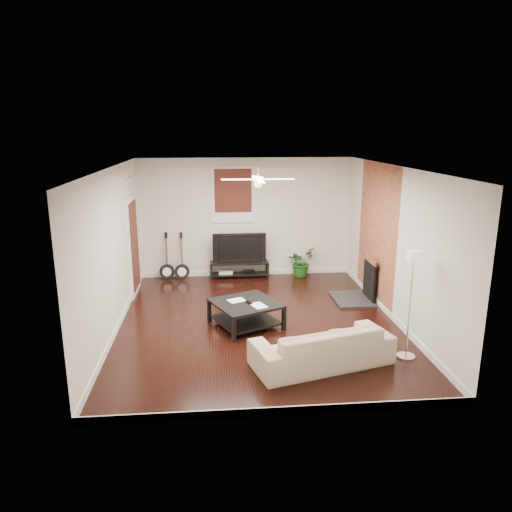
# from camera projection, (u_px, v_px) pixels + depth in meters

# --- Properties ---
(room) EXTENTS (5.01, 6.01, 2.81)m
(room) POSITION_uv_depth(u_px,v_px,m) (258.00, 248.00, 8.47)
(room) COLOR black
(room) RESTS_ON ground
(brick_accent) EXTENTS (0.02, 2.20, 2.80)m
(brick_accent) POSITION_uv_depth(u_px,v_px,m) (377.00, 234.00, 9.65)
(brick_accent) COLOR #9C4A32
(brick_accent) RESTS_ON floor
(fireplace) EXTENTS (0.80, 1.10, 0.92)m
(fireplace) POSITION_uv_depth(u_px,v_px,m) (360.00, 279.00, 9.86)
(fireplace) COLOR black
(fireplace) RESTS_ON floor
(window_back) EXTENTS (1.00, 0.06, 1.30)m
(window_back) POSITION_uv_depth(u_px,v_px,m) (233.00, 195.00, 11.16)
(window_back) COLOR #3F1611
(window_back) RESTS_ON wall_back
(door_left) EXTENTS (0.08, 1.00, 2.50)m
(door_left) POSITION_uv_depth(u_px,v_px,m) (133.00, 236.00, 10.12)
(door_left) COLOR white
(door_left) RESTS_ON wall_left
(tv_stand) EXTENTS (1.38, 0.37, 0.39)m
(tv_stand) POSITION_uv_depth(u_px,v_px,m) (239.00, 270.00, 11.43)
(tv_stand) COLOR black
(tv_stand) RESTS_ON floor
(tv) EXTENTS (1.24, 0.16, 0.71)m
(tv) POSITION_uv_depth(u_px,v_px,m) (239.00, 247.00, 11.31)
(tv) COLOR black
(tv) RESTS_ON tv_stand
(coffee_table) EXTENTS (1.39, 1.39, 0.44)m
(coffee_table) POSITION_uv_depth(u_px,v_px,m) (246.00, 314.00, 8.62)
(coffee_table) COLOR black
(coffee_table) RESTS_ON floor
(sofa) EXTENTS (2.24, 1.36, 0.61)m
(sofa) POSITION_uv_depth(u_px,v_px,m) (322.00, 345.00, 7.17)
(sofa) COLOR #C9B297
(sofa) RESTS_ON floor
(floor_lamp) EXTENTS (0.35, 0.35, 1.71)m
(floor_lamp) POSITION_uv_depth(u_px,v_px,m) (410.00, 305.00, 7.24)
(floor_lamp) COLOR silver
(floor_lamp) RESTS_ON floor
(potted_plant) EXTENTS (0.84, 0.84, 0.71)m
(potted_plant) POSITION_uv_depth(u_px,v_px,m) (301.00, 262.00, 11.53)
(potted_plant) COLOR #1A5919
(potted_plant) RESTS_ON floor
(guitar_left) EXTENTS (0.35, 0.25, 1.13)m
(guitar_left) POSITION_uv_depth(u_px,v_px,m) (166.00, 257.00, 11.16)
(guitar_left) COLOR black
(guitar_left) RESTS_ON floor
(guitar_right) EXTENTS (0.38, 0.29, 1.13)m
(guitar_right) POSITION_uv_depth(u_px,v_px,m) (181.00, 257.00, 11.16)
(guitar_right) COLOR black
(guitar_right) RESTS_ON floor
(ceiling_fan) EXTENTS (1.24, 1.24, 0.32)m
(ceiling_fan) POSITION_uv_depth(u_px,v_px,m) (258.00, 179.00, 8.16)
(ceiling_fan) COLOR white
(ceiling_fan) RESTS_ON ceiling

